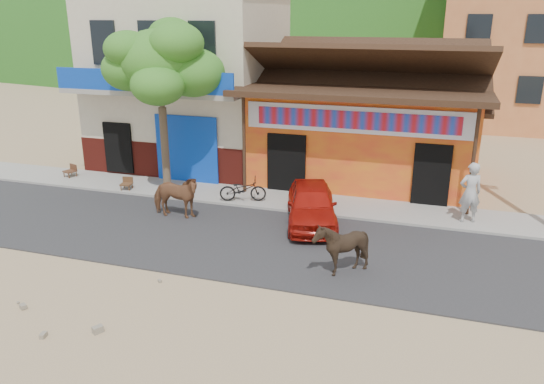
{
  "coord_description": "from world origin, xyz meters",
  "views": [
    {
      "loc": [
        4.59,
        -10.66,
        6.25
      ],
      "look_at": [
        0.3,
        3.0,
        1.4
      ],
      "focal_mm": 35.0,
      "sensor_mm": 36.0,
      "label": 1
    }
  ],
  "objects_px": {
    "cow_dark": "(341,248)",
    "cafe_chair_left": "(69,166)",
    "red_car": "(312,204)",
    "scooter": "(243,189)",
    "tree": "(162,107)",
    "cow_tan": "(175,196)",
    "cafe_chair_right": "(126,179)",
    "pedestrian": "(470,193)"
  },
  "relations": [
    {
      "from": "cow_dark",
      "to": "cafe_chair_left",
      "type": "height_order",
      "value": "cow_dark"
    },
    {
      "from": "scooter",
      "to": "red_car",
      "type": "bearing_deg",
      "value": -129.83
    },
    {
      "from": "red_car",
      "to": "scooter",
      "type": "relative_size",
      "value": 2.31
    },
    {
      "from": "cow_tan",
      "to": "cow_dark",
      "type": "xyz_separation_m",
      "value": [
        5.7,
        -2.23,
        -0.01
      ]
    },
    {
      "from": "cow_tan",
      "to": "red_car",
      "type": "relative_size",
      "value": 0.46
    },
    {
      "from": "tree",
      "to": "cow_dark",
      "type": "xyz_separation_m",
      "value": [
        7.23,
        -4.52,
        -2.38
      ]
    },
    {
      "from": "red_car",
      "to": "scooter",
      "type": "xyz_separation_m",
      "value": [
        -2.66,
        1.07,
        -0.13
      ]
    },
    {
      "from": "scooter",
      "to": "cafe_chair_left",
      "type": "bearing_deg",
      "value": 67.32
    },
    {
      "from": "cow_tan",
      "to": "scooter",
      "type": "height_order",
      "value": "cow_tan"
    },
    {
      "from": "cow_dark",
      "to": "red_car",
      "type": "bearing_deg",
      "value": -153.85
    },
    {
      "from": "pedestrian",
      "to": "cafe_chair_left",
      "type": "distance_m",
      "value": 14.79
    },
    {
      "from": "scooter",
      "to": "cafe_chair_left",
      "type": "xyz_separation_m",
      "value": [
        -7.5,
        0.63,
        0.02
      ]
    },
    {
      "from": "cow_dark",
      "to": "tree",
      "type": "bearing_deg",
      "value": -121.63
    },
    {
      "from": "tree",
      "to": "cow_dark",
      "type": "distance_m",
      "value": 8.85
    },
    {
      "from": "tree",
      "to": "cafe_chair_left",
      "type": "distance_m",
      "value": 5.09
    },
    {
      "from": "cow_dark",
      "to": "red_car",
      "type": "height_order",
      "value": "cow_dark"
    },
    {
      "from": "cow_dark",
      "to": "red_car",
      "type": "xyz_separation_m",
      "value": [
        -1.47,
        3.05,
        -0.08
      ]
    },
    {
      "from": "scooter",
      "to": "cafe_chair_right",
      "type": "bearing_deg",
      "value": 73.42
    },
    {
      "from": "red_car",
      "to": "cafe_chair_right",
      "type": "relative_size",
      "value": 4.47
    },
    {
      "from": "red_car",
      "to": "scooter",
      "type": "distance_m",
      "value": 2.87
    },
    {
      "from": "cow_dark",
      "to": "red_car",
      "type": "distance_m",
      "value": 3.39
    },
    {
      "from": "cafe_chair_left",
      "to": "cafe_chair_right",
      "type": "xyz_separation_m",
      "value": [
        3.0,
        -0.73,
        -0.03
      ]
    },
    {
      "from": "tree",
      "to": "cow_tan",
      "type": "relative_size",
      "value": 3.55
    },
    {
      "from": "cafe_chair_right",
      "to": "cow_dark",
      "type": "bearing_deg",
      "value": -35.51
    },
    {
      "from": "tree",
      "to": "scooter",
      "type": "distance_m",
      "value": 4.05
    },
    {
      "from": "red_car",
      "to": "tree",
      "type": "bearing_deg",
      "value": 149.95
    },
    {
      "from": "scooter",
      "to": "cafe_chair_left",
      "type": "relative_size",
      "value": 1.8
    },
    {
      "from": "cow_dark",
      "to": "cafe_chair_left",
      "type": "distance_m",
      "value": 12.57
    },
    {
      "from": "cow_tan",
      "to": "cafe_chair_right",
      "type": "xyz_separation_m",
      "value": [
        -2.93,
        1.8,
        -0.22
      ]
    },
    {
      "from": "tree",
      "to": "cafe_chair_left",
      "type": "xyz_separation_m",
      "value": [
        -4.4,
        0.23,
        -2.56
      ]
    },
    {
      "from": "scooter",
      "to": "cafe_chair_left",
      "type": "distance_m",
      "value": 7.53
    },
    {
      "from": "tree",
      "to": "cow_dark",
      "type": "height_order",
      "value": "tree"
    },
    {
      "from": "cow_dark",
      "to": "red_car",
      "type": "relative_size",
      "value": 0.38
    },
    {
      "from": "cow_tan",
      "to": "scooter",
      "type": "bearing_deg",
      "value": -41.0
    },
    {
      "from": "cow_tan",
      "to": "cafe_chair_left",
      "type": "distance_m",
      "value": 6.45
    },
    {
      "from": "cafe_chair_left",
      "to": "cafe_chair_right",
      "type": "relative_size",
      "value": 1.08
    },
    {
      "from": "cow_tan",
      "to": "red_car",
      "type": "height_order",
      "value": "cow_tan"
    },
    {
      "from": "scooter",
      "to": "cow_dark",
      "type": "bearing_deg",
      "value": -152.81
    },
    {
      "from": "tree",
      "to": "cafe_chair_right",
      "type": "distance_m",
      "value": 2.99
    },
    {
      "from": "cafe_chair_right",
      "to": "cow_tan",
      "type": "bearing_deg",
      "value": -42.01
    },
    {
      "from": "tree",
      "to": "red_car",
      "type": "xyz_separation_m",
      "value": [
        5.76,
        -1.47,
        -2.46
      ]
    },
    {
      "from": "cow_tan",
      "to": "cow_dark",
      "type": "distance_m",
      "value": 6.12
    }
  ]
}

